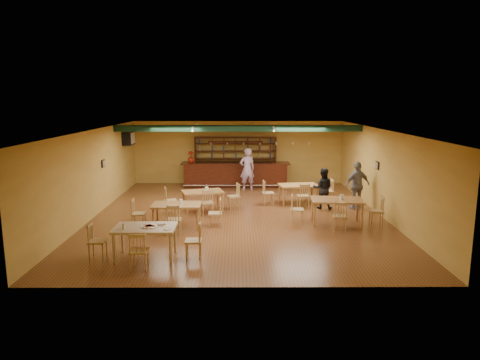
{
  "coord_description": "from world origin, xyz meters",
  "views": [
    {
      "loc": [
        -0.02,
        -14.86,
        4.01
      ],
      "look_at": [
        0.06,
        0.6,
        1.15
      ],
      "focal_mm": 32.59,
      "sensor_mm": 36.0,
      "label": 1
    }
  ],
  "objects_px": {
    "dining_table_a": "(203,201)",
    "patron_bar": "(247,169)",
    "dining_table_c": "(177,216)",
    "patron_right_a": "(323,188)",
    "dining_table_d": "(336,212)",
    "near_table": "(145,242)",
    "dining_table_b": "(298,194)",
    "bar_counter": "(235,175)"
  },
  "relations": [
    {
      "from": "dining_table_d",
      "to": "near_table",
      "type": "bearing_deg",
      "value": -145.81
    },
    {
      "from": "bar_counter",
      "to": "patron_bar",
      "type": "distance_m",
      "value": 1.05
    },
    {
      "from": "dining_table_c",
      "to": "near_table",
      "type": "relative_size",
      "value": 0.99
    },
    {
      "from": "near_table",
      "to": "patron_bar",
      "type": "height_order",
      "value": "patron_bar"
    },
    {
      "from": "dining_table_c",
      "to": "near_table",
      "type": "bearing_deg",
      "value": -99.85
    },
    {
      "from": "dining_table_d",
      "to": "patron_bar",
      "type": "relative_size",
      "value": 0.87
    },
    {
      "from": "near_table",
      "to": "patron_right_a",
      "type": "bearing_deg",
      "value": 42.65
    },
    {
      "from": "dining_table_a",
      "to": "dining_table_d",
      "type": "distance_m",
      "value": 4.84
    },
    {
      "from": "bar_counter",
      "to": "dining_table_b",
      "type": "xyz_separation_m",
      "value": [
        2.47,
        -3.38,
        -0.19
      ]
    },
    {
      "from": "patron_bar",
      "to": "patron_right_a",
      "type": "bearing_deg",
      "value": 113.47
    },
    {
      "from": "bar_counter",
      "to": "dining_table_d",
      "type": "bearing_deg",
      "value": -61.9
    },
    {
      "from": "dining_table_c",
      "to": "near_table",
      "type": "height_order",
      "value": "near_table"
    },
    {
      "from": "bar_counter",
      "to": "dining_table_c",
      "type": "bearing_deg",
      "value": -105.43
    },
    {
      "from": "bar_counter",
      "to": "dining_table_a",
      "type": "height_order",
      "value": "bar_counter"
    },
    {
      "from": "bar_counter",
      "to": "dining_table_c",
      "type": "distance_m",
      "value": 6.87
    },
    {
      "from": "dining_table_a",
      "to": "dining_table_b",
      "type": "height_order",
      "value": "dining_table_b"
    },
    {
      "from": "dining_table_b",
      "to": "dining_table_c",
      "type": "bearing_deg",
      "value": -150.71
    },
    {
      "from": "dining_table_d",
      "to": "dining_table_c",
      "type": "bearing_deg",
      "value": -170.65
    },
    {
      "from": "bar_counter",
      "to": "near_table",
      "type": "xyz_separation_m",
      "value": [
        -2.26,
        -9.35,
        -0.15
      ]
    },
    {
      "from": "dining_table_a",
      "to": "patron_bar",
      "type": "height_order",
      "value": "patron_bar"
    },
    {
      "from": "near_table",
      "to": "bar_counter",
      "type": "bearing_deg",
      "value": 76.06
    },
    {
      "from": "bar_counter",
      "to": "near_table",
      "type": "distance_m",
      "value": 9.62
    },
    {
      "from": "bar_counter",
      "to": "dining_table_d",
      "type": "height_order",
      "value": "bar_counter"
    },
    {
      "from": "dining_table_d",
      "to": "patron_right_a",
      "type": "relative_size",
      "value": 1.08
    },
    {
      "from": "near_table",
      "to": "patron_bar",
      "type": "xyz_separation_m",
      "value": [
        2.79,
        8.52,
        0.53
      ]
    },
    {
      "from": "dining_table_c",
      "to": "near_table",
      "type": "distance_m",
      "value": 2.76
    },
    {
      "from": "dining_table_d",
      "to": "patron_right_a",
      "type": "height_order",
      "value": "patron_right_a"
    },
    {
      "from": "dining_table_b",
      "to": "dining_table_d",
      "type": "relative_size",
      "value": 0.91
    },
    {
      "from": "dining_table_a",
      "to": "near_table",
      "type": "relative_size",
      "value": 0.94
    },
    {
      "from": "dining_table_c",
      "to": "dining_table_a",
      "type": "bearing_deg",
      "value": 72.08
    },
    {
      "from": "bar_counter",
      "to": "near_table",
      "type": "relative_size",
      "value": 3.24
    },
    {
      "from": "dining_table_c",
      "to": "dining_table_d",
      "type": "bearing_deg",
      "value": 3.29
    },
    {
      "from": "dining_table_c",
      "to": "patron_right_a",
      "type": "relative_size",
      "value": 1.0
    },
    {
      "from": "dining_table_a",
      "to": "patron_bar",
      "type": "relative_size",
      "value": 0.77
    },
    {
      "from": "patron_bar",
      "to": "patron_right_a",
      "type": "relative_size",
      "value": 1.25
    },
    {
      "from": "patron_right_a",
      "to": "dining_table_c",
      "type": "bearing_deg",
      "value": 37.57
    },
    {
      "from": "dining_table_b",
      "to": "patron_bar",
      "type": "xyz_separation_m",
      "value": [
        -1.94,
        2.56,
        0.58
      ]
    },
    {
      "from": "dining_table_c",
      "to": "patron_bar",
      "type": "relative_size",
      "value": 0.8
    },
    {
      "from": "bar_counter",
      "to": "dining_table_a",
      "type": "relative_size",
      "value": 3.45
    },
    {
      "from": "patron_bar",
      "to": "patron_right_a",
      "type": "xyz_separation_m",
      "value": [
        2.74,
        -3.36,
        -0.19
      ]
    },
    {
      "from": "dining_table_d",
      "to": "near_table",
      "type": "height_order",
      "value": "near_table"
    },
    {
      "from": "dining_table_a",
      "to": "patron_bar",
      "type": "distance_m",
      "value": 4.08
    }
  ]
}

